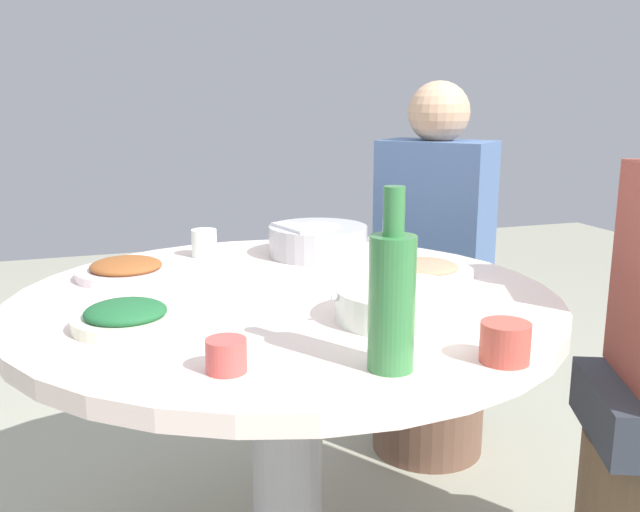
# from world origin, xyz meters

# --- Properties ---
(round_dining_table) EXTENTS (1.17, 1.17, 0.76)m
(round_dining_table) POSITION_xyz_m (0.00, 0.00, 0.60)
(round_dining_table) COLOR #99999E
(round_dining_table) RESTS_ON ground
(rice_bowl) EXTENTS (0.26, 0.26, 0.09)m
(rice_bowl) POSITION_xyz_m (0.18, 0.33, 0.80)
(rice_bowl) COLOR #B2B5BA
(rice_bowl) RESTS_ON round_dining_table
(soup_bowl) EXTENTS (0.27, 0.25, 0.06)m
(soup_bowl) POSITION_xyz_m (0.16, -0.24, 0.78)
(soup_bowl) COLOR white
(soup_bowl) RESTS_ON round_dining_table
(dish_stirfry) EXTENTS (0.23, 0.23, 0.05)m
(dish_stirfry) POSITION_xyz_m (-0.32, 0.25, 0.77)
(dish_stirfry) COLOR silver
(dish_stirfry) RESTS_ON round_dining_table
(dish_shrimp) EXTENTS (0.22, 0.22, 0.04)m
(dish_shrimp) POSITION_xyz_m (0.34, 0.02, 0.77)
(dish_shrimp) COLOR white
(dish_shrimp) RESTS_ON round_dining_table
(dish_greens) EXTENTS (0.20, 0.20, 0.05)m
(dish_greens) POSITION_xyz_m (-0.34, -0.12, 0.78)
(dish_greens) COLOR silver
(dish_greens) RESTS_ON round_dining_table
(green_bottle) EXTENTS (0.07, 0.07, 0.29)m
(green_bottle) POSITION_xyz_m (0.04, -0.46, 0.87)
(green_bottle) COLOR #398143
(green_bottle) RESTS_ON round_dining_table
(tea_cup_near) EXTENTS (0.07, 0.07, 0.07)m
(tea_cup_near) POSITION_xyz_m (-0.11, 0.41, 0.79)
(tea_cup_near) COLOR white
(tea_cup_near) RESTS_ON round_dining_table
(tea_cup_far) EXTENTS (0.06, 0.06, 0.05)m
(tea_cup_far) POSITION_xyz_m (-0.20, -0.39, 0.78)
(tea_cup_far) COLOR #D0504A
(tea_cup_far) RESTS_ON round_dining_table
(tea_cup_side) EXTENTS (0.08, 0.08, 0.07)m
(tea_cup_side) POSITION_xyz_m (0.22, -0.49, 0.79)
(tea_cup_side) COLOR #CE5043
(tea_cup_side) RESTS_ON round_dining_table
(stool_for_diner_left) EXTENTS (0.37, 0.37, 0.46)m
(stool_for_diner_left) POSITION_xyz_m (0.65, 0.56, 0.23)
(stool_for_diner_left) COLOR brown
(stool_for_diner_left) RESTS_ON ground
(diner_left) EXTENTS (0.47, 0.46, 0.76)m
(diner_left) POSITION_xyz_m (0.65, 0.56, 0.77)
(diner_left) COLOR #2D333D
(diner_left) RESTS_ON stool_for_diner_left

